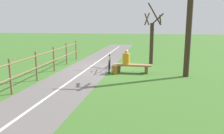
# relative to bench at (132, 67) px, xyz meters

# --- Properties ---
(ground_plane) EXTENTS (80.00, 80.00, 0.00)m
(ground_plane) POSITION_rel_bench_xyz_m (1.32, -0.74, -0.31)
(ground_plane) COLOR #3D6B28
(paved_path) EXTENTS (3.29, 36.04, 0.02)m
(paved_path) POSITION_rel_bench_xyz_m (2.59, 3.26, -0.30)
(paved_path) COLOR #66605E
(paved_path) RESTS_ON ground_plane
(path_centre_line) EXTENTS (0.73, 32.00, 0.00)m
(path_centre_line) POSITION_rel_bench_xyz_m (2.59, 3.26, -0.29)
(path_centre_line) COLOR silver
(path_centre_line) RESTS_ON paved_path
(bench) EXTENTS (1.89, 0.45, 0.44)m
(bench) POSITION_rel_bench_xyz_m (0.00, 0.00, 0.00)
(bench) COLOR #937047
(bench) RESTS_ON ground_plane
(person_seated) EXTENTS (0.37, 0.37, 0.74)m
(person_seated) POSITION_rel_bench_xyz_m (0.33, -0.00, 0.44)
(person_seated) COLOR orange
(person_seated) RESTS_ON bench
(bicycle) EXTENTS (0.27, 1.71, 0.87)m
(bicycle) POSITION_rel_bench_xyz_m (1.23, -0.19, 0.05)
(bicycle) COLOR black
(bicycle) RESTS_ON ground_plane
(backpack) EXTENTS (0.32, 0.36, 0.44)m
(backpack) POSITION_rel_bench_xyz_m (0.86, 0.44, -0.10)
(backpack) COLOR olive
(backpack) RESTS_ON ground_plane
(fence_roadside) EXTENTS (0.30, 11.97, 1.30)m
(fence_roadside) POSITION_rel_bench_xyz_m (4.07, 2.24, 0.45)
(fence_roadside) COLOR brown
(fence_roadside) RESTS_ON ground_plane
(tree_far_left) EXTENTS (1.22, 1.04, 4.94)m
(tree_far_left) POSITION_rel_bench_xyz_m (-2.58, 0.39, 1.98)
(tree_far_left) COLOR #38281E
(tree_far_left) RESTS_ON ground_plane
(tree_mid_field) EXTENTS (1.19, 1.24, 3.66)m
(tree_mid_field) POSITION_rel_bench_xyz_m (-0.98, -2.75, 1.27)
(tree_mid_field) COLOR #38281E
(tree_mid_field) RESTS_ON ground_plane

